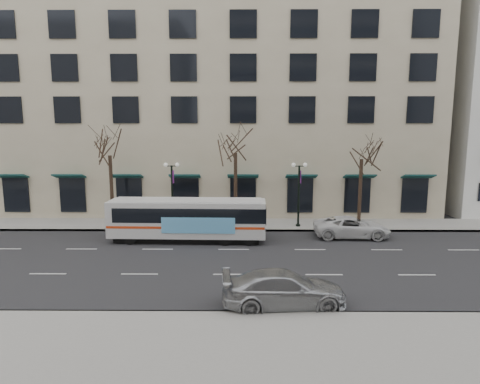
{
  "coord_description": "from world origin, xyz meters",
  "views": [
    {
      "loc": [
        0.63,
        -23.03,
        7.71
      ],
      "look_at": [
        0.43,
        1.06,
        4.0
      ],
      "focal_mm": 30.0,
      "sensor_mm": 36.0,
      "label": 1
    }
  ],
  "objects_px": {
    "white_pickup": "(352,227)",
    "city_bus": "(189,218)",
    "tree_far_right": "(362,147)",
    "tree_far_mid": "(235,141)",
    "tree_far_left": "(109,143)",
    "lamp_post_left": "(172,191)",
    "lamp_post_right": "(299,192)",
    "silver_car": "(284,289)"
  },
  "relations": [
    {
      "from": "lamp_post_right",
      "to": "city_bus",
      "type": "height_order",
      "value": "lamp_post_right"
    },
    {
      "from": "silver_car",
      "to": "tree_far_right",
      "type": "bearing_deg",
      "value": -31.12
    },
    {
      "from": "city_bus",
      "to": "silver_car",
      "type": "relative_size",
      "value": 2.0
    },
    {
      "from": "tree_far_mid",
      "to": "white_pickup",
      "type": "relative_size",
      "value": 1.57
    },
    {
      "from": "white_pickup",
      "to": "city_bus",
      "type": "bearing_deg",
      "value": 97.07
    },
    {
      "from": "lamp_post_left",
      "to": "lamp_post_right",
      "type": "relative_size",
      "value": 1.0
    },
    {
      "from": "lamp_post_left",
      "to": "white_pickup",
      "type": "bearing_deg",
      "value": -11.64
    },
    {
      "from": "tree_far_right",
      "to": "tree_far_mid",
      "type": "bearing_deg",
      "value": 180.0
    },
    {
      "from": "lamp_post_left",
      "to": "white_pickup",
      "type": "xyz_separation_m",
      "value": [
        13.51,
        -2.78,
        -2.19
      ]
    },
    {
      "from": "tree_far_right",
      "to": "lamp_post_right",
      "type": "bearing_deg",
      "value": -173.15
    },
    {
      "from": "lamp_post_left",
      "to": "tree_far_right",
      "type": "bearing_deg",
      "value": 2.29
    },
    {
      "from": "tree_far_left",
      "to": "white_pickup",
      "type": "relative_size",
      "value": 1.54
    },
    {
      "from": "tree_far_mid",
      "to": "lamp_post_left",
      "type": "bearing_deg",
      "value": -173.15
    },
    {
      "from": "tree_far_right",
      "to": "city_bus",
      "type": "relative_size",
      "value": 0.74
    },
    {
      "from": "tree_far_left",
      "to": "silver_car",
      "type": "xyz_separation_m",
      "value": [
        12.43,
        -15.0,
        -5.9
      ]
    },
    {
      "from": "lamp_post_left",
      "to": "silver_car",
      "type": "distance_m",
      "value": 16.34
    },
    {
      "from": "tree_far_right",
      "to": "white_pickup",
      "type": "bearing_deg",
      "value": -113.6
    },
    {
      "from": "silver_car",
      "to": "city_bus",
      "type": "bearing_deg",
      "value": 23.71
    },
    {
      "from": "lamp_post_left",
      "to": "tree_far_left",
      "type": "bearing_deg",
      "value": 173.17
    },
    {
      "from": "tree_far_left",
      "to": "lamp_post_right",
      "type": "xyz_separation_m",
      "value": [
        15.01,
        -0.6,
        -3.75
      ]
    },
    {
      "from": "tree_far_right",
      "to": "white_pickup",
      "type": "distance_m",
      "value": 6.76
    },
    {
      "from": "tree_far_mid",
      "to": "silver_car",
      "type": "relative_size",
      "value": 1.56
    },
    {
      "from": "tree_far_left",
      "to": "tree_far_mid",
      "type": "distance_m",
      "value": 10.0
    },
    {
      "from": "lamp_post_right",
      "to": "silver_car",
      "type": "bearing_deg",
      "value": -100.14
    },
    {
      "from": "tree_far_mid",
      "to": "tree_far_left",
      "type": "bearing_deg",
      "value": -180.0
    },
    {
      "from": "lamp_post_right",
      "to": "city_bus",
      "type": "xyz_separation_m",
      "value": [
        -8.21,
        -3.84,
        -1.33
      ]
    },
    {
      "from": "lamp_post_right",
      "to": "city_bus",
      "type": "bearing_deg",
      "value": -154.9
    },
    {
      "from": "lamp_post_right",
      "to": "tree_far_right",
      "type": "bearing_deg",
      "value": 6.85
    },
    {
      "from": "tree_far_mid",
      "to": "lamp_post_right",
      "type": "height_order",
      "value": "tree_far_mid"
    },
    {
      "from": "tree_far_left",
      "to": "tree_far_mid",
      "type": "relative_size",
      "value": 0.98
    },
    {
      "from": "tree_far_mid",
      "to": "white_pickup",
      "type": "xyz_separation_m",
      "value": [
        8.52,
        -3.38,
        -6.15
      ]
    },
    {
      "from": "tree_far_mid",
      "to": "city_bus",
      "type": "bearing_deg",
      "value": -125.74
    },
    {
      "from": "tree_far_right",
      "to": "lamp_post_right",
      "type": "distance_m",
      "value": 6.11
    },
    {
      "from": "tree_far_mid",
      "to": "lamp_post_right",
      "type": "bearing_deg",
      "value": -6.83
    },
    {
      "from": "lamp_post_left",
      "to": "lamp_post_right",
      "type": "height_order",
      "value": "same"
    },
    {
      "from": "city_bus",
      "to": "white_pickup",
      "type": "height_order",
      "value": "city_bus"
    },
    {
      "from": "tree_far_left",
      "to": "lamp_post_right",
      "type": "height_order",
      "value": "tree_far_left"
    },
    {
      "from": "city_bus",
      "to": "silver_car",
      "type": "xyz_separation_m",
      "value": [
        5.63,
        -10.56,
        -0.82
      ]
    },
    {
      "from": "tree_far_right",
      "to": "lamp_post_left",
      "type": "xyz_separation_m",
      "value": [
        -14.99,
        -0.6,
        -3.48
      ]
    },
    {
      "from": "tree_far_left",
      "to": "city_bus",
      "type": "xyz_separation_m",
      "value": [
        6.8,
        -4.44,
        -5.08
      ]
    },
    {
      "from": "lamp_post_right",
      "to": "city_bus",
      "type": "distance_m",
      "value": 9.16
    },
    {
      "from": "tree_far_left",
      "to": "lamp_post_left",
      "type": "relative_size",
      "value": 1.6
    }
  ]
}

